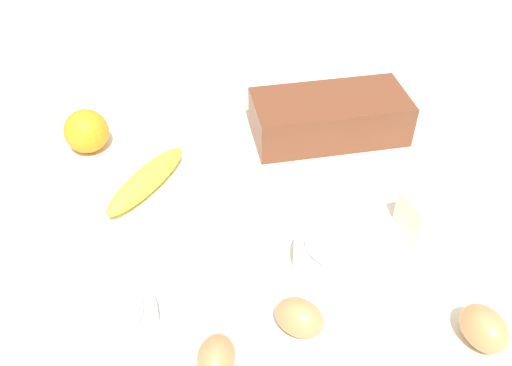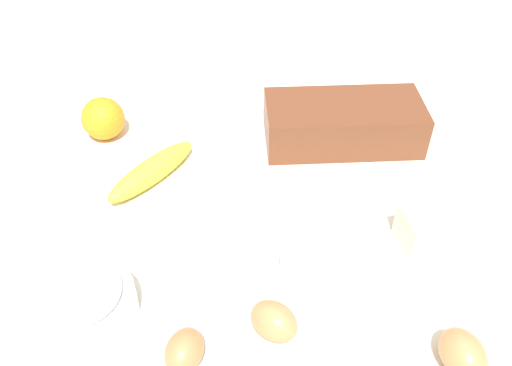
{
  "view_description": "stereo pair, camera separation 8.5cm",
  "coord_description": "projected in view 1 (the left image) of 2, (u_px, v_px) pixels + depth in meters",
  "views": [
    {
      "loc": [
        -0.1,
        -0.63,
        0.61
      ],
      "look_at": [
        0.0,
        0.0,
        0.04
      ],
      "focal_mm": 37.95,
      "sensor_mm": 36.0,
      "label": 1
    },
    {
      "loc": [
        -0.01,
        -0.64,
        0.61
      ],
      "look_at": [
        0.0,
        0.0,
        0.04
      ],
      "focal_mm": 37.95,
      "sensor_mm": 36.0,
      "label": 2
    }
  ],
  "objects": [
    {
      "name": "ground_plane",
      "position": [
        256.0,
        206.0,
        0.89
      ],
      "size": [
        2.4,
        2.4,
        0.02
      ],
      "primitive_type": "cube",
      "color": "silver"
    },
    {
      "name": "orange_fruit",
      "position": [
        86.0,
        131.0,
        0.96
      ],
      "size": [
        0.08,
        0.08,
        0.08
      ],
      "primitive_type": "sphere",
      "color": "orange",
      "rests_on": "ground_plane"
    },
    {
      "name": "egg_loose",
      "position": [
        484.0,
        328.0,
        0.67
      ],
      "size": [
        0.07,
        0.08,
        0.05
      ],
      "primitive_type": "ellipsoid",
      "rotation": [
        0.0,
        1.57,
        4.97
      ],
      "color": "#B47A4A",
      "rests_on": "ground_plane"
    },
    {
      "name": "egg_beside_bowl",
      "position": [
        216.0,
        358.0,
        0.65
      ],
      "size": [
        0.06,
        0.07,
        0.05
      ],
      "primitive_type": "ellipsoid",
      "rotation": [
        0.0,
        1.57,
        4.41
      ],
      "color": "#A97245",
      "rests_on": "ground_plane"
    },
    {
      "name": "egg_near_butter",
      "position": [
        299.0,
        318.0,
        0.69
      ],
      "size": [
        0.08,
        0.08,
        0.05
      ],
      "primitive_type": "ellipsoid",
      "rotation": [
        0.0,
        1.57,
        5.59
      ],
      "color": "#B57A4A",
      "rests_on": "ground_plane"
    },
    {
      "name": "flour_bowl",
      "position": [
        103.0,
        320.0,
        0.67
      ],
      "size": [
        0.14,
        0.14,
        0.07
      ],
      "color": "white",
      "rests_on": "ground_plane"
    },
    {
      "name": "loaf_pan",
      "position": [
        329.0,
        116.0,
        0.99
      ],
      "size": [
        0.28,
        0.14,
        0.08
      ],
      "rotation": [
        0.0,
        0.0,
        0.03
      ],
      "color": "brown",
      "rests_on": "ground_plane"
    },
    {
      "name": "banana",
      "position": [
        146.0,
        180.0,
        0.89
      ],
      "size": [
        0.15,
        0.18,
        0.04
      ],
      "primitive_type": "ellipsoid",
      "rotation": [
        0.0,
        0.0,
        4.03
      ],
      "color": "yellow",
      "rests_on": "ground_plane"
    },
    {
      "name": "butter_block",
      "position": [
        432.0,
        212.0,
        0.82
      ],
      "size": [
        0.1,
        0.08,
        0.06
      ],
      "primitive_type": "cube",
      "rotation": [
        0.0,
        0.0,
        0.2
      ],
      "color": "#F4EDB2",
      "rests_on": "ground_plane"
    },
    {
      "name": "sugar_bowl",
      "position": [
        337.0,
        251.0,
        0.76
      ],
      "size": [
        0.12,
        0.12,
        0.07
      ],
      "color": "white",
      "rests_on": "ground_plane"
    }
  ]
}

